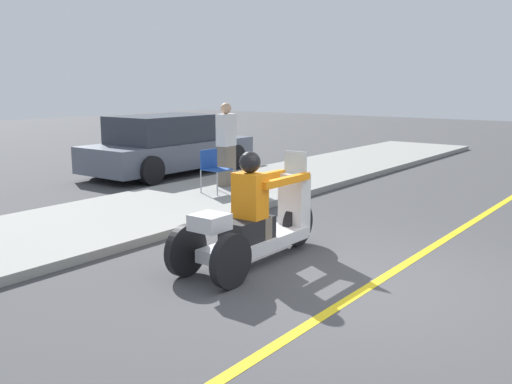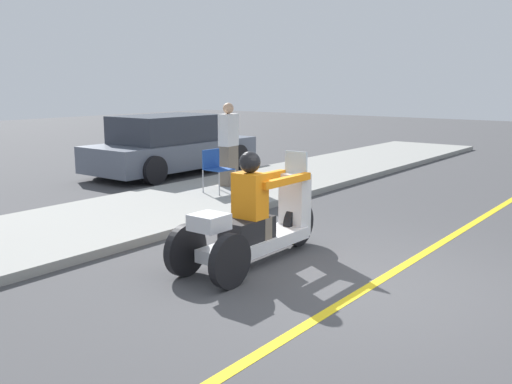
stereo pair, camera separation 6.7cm
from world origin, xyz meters
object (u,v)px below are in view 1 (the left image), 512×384
(spectator_with_child, at_px, (226,146))
(parked_car_lot_left, at_px, (168,146))
(motorcycle_trike, at_px, (256,224))
(folding_chair_curbside, at_px, (213,166))

(spectator_with_child, bearing_deg, parked_car_lot_left, 70.63)
(motorcycle_trike, bearing_deg, folding_chair_curbside, 48.66)
(motorcycle_trike, relative_size, folding_chair_curbside, 2.99)
(folding_chair_curbside, relative_size, parked_car_lot_left, 0.18)
(motorcycle_trike, height_order, parked_car_lot_left, parked_car_lot_left)
(motorcycle_trike, distance_m, folding_chair_curbside, 4.13)
(motorcycle_trike, height_order, spectator_with_child, spectator_with_child)
(motorcycle_trike, xyz_separation_m, folding_chair_curbside, (2.72, 3.10, 0.13))
(parked_car_lot_left, bearing_deg, motorcycle_trike, -125.92)
(spectator_with_child, relative_size, folding_chair_curbside, 2.06)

